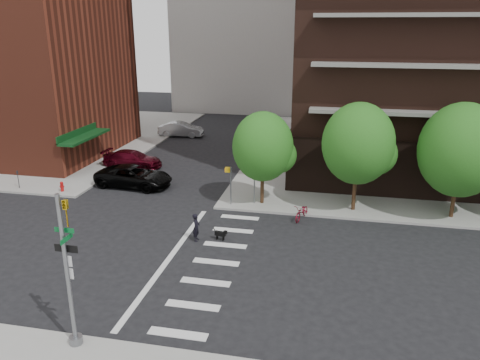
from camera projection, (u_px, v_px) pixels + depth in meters
The scene contains 17 objects.
ground at pixel (161, 257), 24.55m from camera, with size 120.00×120.00×0.00m, color black.
sidewalk_ne at pixel (468, 158), 42.40m from camera, with size 39.00×33.00×0.15m, color gray.
sidewalk_nw at pixel (27, 136), 51.11m from camera, with size 31.00×33.00×0.15m, color gray.
crosswalk at pixel (201, 261), 24.12m from camera, with size 3.85×13.00×0.01m.
tree_a at pixel (263, 147), 30.40m from camera, with size 4.00×4.00×5.90m.
tree_b at pixel (358, 144), 29.08m from camera, with size 4.50×4.50×6.65m.
tree_c at pixel (461, 150), 27.95m from camera, with size 5.00×5.00×6.80m.
traffic_signal at pixel (70, 284), 16.83m from camera, with size 0.90×0.75×6.00m.
pedestrian_signal at pixel (236, 180), 30.88m from camera, with size 2.18×0.67×2.60m.
fire_hydrant at pixel (62, 186), 33.66m from camera, with size 0.24×0.24×0.73m.
parking_meter at pixel (18, 178), 34.21m from camera, with size 0.10×0.08×1.32m.
parked_car_black at pixel (134, 176), 34.98m from camera, with size 5.76×2.66×1.60m, color black.
parked_car_maroon at pixel (133, 159), 39.74m from camera, with size 5.03×2.04×1.46m, color #460612.
parked_car_silver at pixel (181, 129), 50.80m from camera, with size 4.82×1.68×1.59m, color #94979A.
scooter at pixel (302, 212), 29.11m from camera, with size 0.67×1.92×1.01m, color maroon.
dog_walker at pixel (196, 227), 26.16m from camera, with size 0.39×0.59×1.61m, color black.
dog at pixel (221, 234), 26.33m from camera, with size 0.74×0.32×0.62m.
Camera 1 is at (8.57, -20.73, 11.55)m, focal length 35.00 mm.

